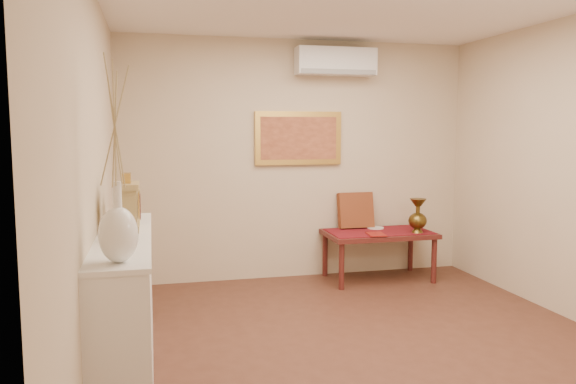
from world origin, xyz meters
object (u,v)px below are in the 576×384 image
object	(u,v)px
brass_urn_tall	(418,212)
mantel_clock	(128,206)
low_table	(379,237)
white_vase	(116,160)
display_ledge	(126,304)
wooden_chest	(130,205)

from	to	relation	value
brass_urn_tall	mantel_clock	distance (m)	3.40
brass_urn_tall	low_table	size ratio (longest dim) A/B	0.38
brass_urn_tall	mantel_clock	size ratio (longest dim) A/B	1.12
white_vase	low_table	bearing A→B (deg)	45.52
white_vase	brass_urn_tall	xyz separation A→B (m)	(3.04, 2.52, -0.75)
brass_urn_tall	mantel_clock	bearing A→B (deg)	-153.63
display_ledge	wooden_chest	size ratio (longest dim) A/B	8.28
low_table	display_ledge	bearing A→B (deg)	-144.90
mantel_clock	brass_urn_tall	bearing A→B (deg)	26.37
white_vase	mantel_clock	bearing A→B (deg)	89.43
white_vase	brass_urn_tall	distance (m)	4.02
wooden_chest	display_ledge	bearing A→B (deg)	-92.52
display_ledge	white_vase	bearing A→B (deg)	-88.89
mantel_clock	low_table	distance (m)	3.21
mantel_clock	low_table	size ratio (longest dim) A/B	0.34
mantel_clock	wooden_chest	bearing A→B (deg)	89.76
brass_urn_tall	white_vase	bearing A→B (deg)	-140.33
wooden_chest	low_table	distance (m)	2.99
white_vase	mantel_clock	distance (m)	1.09
white_vase	brass_urn_tall	size ratio (longest dim) A/B	2.41
brass_urn_tall	low_table	distance (m)	0.52
white_vase	mantel_clock	xyz separation A→B (m)	(0.01, 1.02, -0.38)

